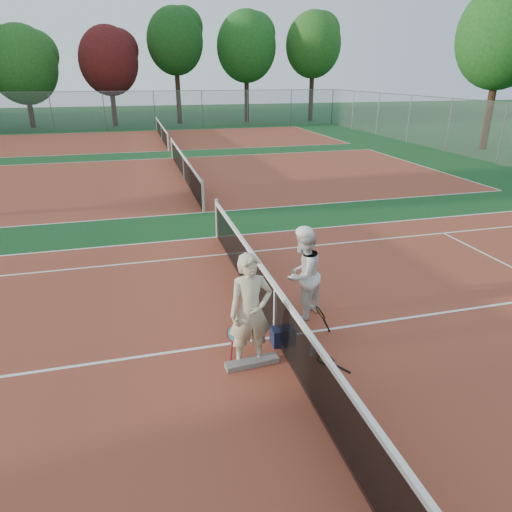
# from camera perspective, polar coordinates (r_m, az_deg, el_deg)

# --- Properties ---
(ground) EXTENTS (130.00, 130.00, 0.00)m
(ground) POSITION_cam_1_polar(r_m,az_deg,el_deg) (8.14, 2.35, -10.13)
(ground) COLOR #103D19
(ground) RESTS_ON ground
(court_main) EXTENTS (23.77, 10.97, 0.01)m
(court_main) POSITION_cam_1_polar(r_m,az_deg,el_deg) (8.14, 2.35, -10.11)
(court_main) COLOR brown
(court_main) RESTS_ON ground
(court_far_a) EXTENTS (23.77, 10.97, 0.01)m
(court_far_a) POSITION_cam_1_polar(r_m,az_deg,el_deg) (20.64, -8.93, 9.53)
(court_far_a) COLOR brown
(court_far_a) RESTS_ON ground
(court_far_b) EXTENTS (23.77, 10.97, 0.01)m
(court_far_b) POSITION_cam_1_polar(r_m,az_deg,el_deg) (33.92, -11.66, 14.10)
(court_far_b) COLOR brown
(court_far_b) RESTS_ON ground
(net_main) EXTENTS (0.10, 10.98, 1.02)m
(net_main) POSITION_cam_1_polar(r_m,az_deg,el_deg) (7.88, 2.41, -6.98)
(net_main) COLOR black
(net_main) RESTS_ON ground
(net_far_a) EXTENTS (0.10, 10.98, 1.02)m
(net_far_a) POSITION_cam_1_polar(r_m,az_deg,el_deg) (20.54, -9.01, 10.91)
(net_far_a) COLOR black
(net_far_a) RESTS_ON ground
(net_far_b) EXTENTS (0.10, 10.98, 1.02)m
(net_far_b) POSITION_cam_1_polar(r_m,az_deg,el_deg) (33.86, -11.73, 14.95)
(net_far_b) COLOR black
(net_far_b) RESTS_ON ground
(fence_back) EXTENTS (32.00, 0.06, 3.00)m
(fence_back) POSITION_cam_1_polar(r_m,az_deg,el_deg) (40.73, -12.57, 17.38)
(fence_back) COLOR slate
(fence_back) RESTS_ON ground
(player_a) EXTENTS (0.69, 0.47, 1.87)m
(player_a) POSITION_cam_1_polar(r_m,az_deg,el_deg) (7.00, -0.70, -6.97)
(player_a) COLOR #C2B697
(player_a) RESTS_ON ground
(player_b) EXTENTS (1.07, 1.03, 1.73)m
(player_b) POSITION_cam_1_polar(r_m,az_deg,el_deg) (8.45, 5.86, -2.31)
(player_b) COLOR silver
(player_b) RESTS_ON ground
(racket_red) EXTENTS (0.29, 0.29, 0.59)m
(racket_red) POSITION_cam_1_polar(r_m,az_deg,el_deg) (7.45, -2.88, -10.76)
(racket_red) COLOR maroon
(racket_red) RESTS_ON ground
(racket_black_held) EXTENTS (0.32, 0.30, 0.55)m
(racket_black_held) POSITION_cam_1_polar(r_m,az_deg,el_deg) (8.17, 8.00, -7.97)
(racket_black_held) COLOR black
(racket_black_held) RESTS_ON ground
(racket_spare) EXTENTS (0.53, 0.65, 0.03)m
(racket_spare) POSITION_cam_1_polar(r_m,az_deg,el_deg) (7.62, 8.72, -12.74)
(racket_spare) COLOR black
(racket_spare) RESTS_ON ground
(sports_bag_navy) EXTENTS (0.39, 0.27, 0.31)m
(sports_bag_navy) POSITION_cam_1_polar(r_m,az_deg,el_deg) (7.89, 3.39, -9.97)
(sports_bag_navy) COLOR black
(sports_bag_navy) RESTS_ON ground
(sports_bag_purple) EXTENTS (0.33, 0.28, 0.23)m
(sports_bag_purple) POSITION_cam_1_polar(r_m,az_deg,el_deg) (8.04, 2.76, -9.62)
(sports_bag_purple) COLOR #270F2A
(sports_bag_purple) RESTS_ON ground
(net_cover_canvas) EXTENTS (0.88, 0.27, 0.09)m
(net_cover_canvas) POSITION_cam_1_polar(r_m,az_deg,el_deg) (7.43, -0.51, -13.16)
(net_cover_canvas) COLOR #68635E
(net_cover_canvas) RESTS_ON ground
(water_bottle) EXTENTS (0.09, 0.09, 0.30)m
(water_bottle) POSITION_cam_1_polar(r_m,az_deg,el_deg) (7.63, 6.99, -11.34)
(water_bottle) COLOR #C9DFFF
(water_bottle) RESTS_ON ground
(tree_back_1) EXTENTS (5.51, 5.51, 8.15)m
(tree_back_1) POSITION_cam_1_polar(r_m,az_deg,el_deg) (45.02, -27.15, 20.48)
(tree_back_1) COLOR #382314
(tree_back_1) RESTS_ON ground
(tree_back_maroon) EXTENTS (4.94, 4.94, 8.16)m
(tree_back_maroon) POSITION_cam_1_polar(r_m,az_deg,el_deg) (43.98, -17.94, 22.16)
(tree_back_maroon) COLOR #382314
(tree_back_maroon) RESTS_ON ground
(tree_back_3) EXTENTS (4.92, 4.92, 9.78)m
(tree_back_3) POSITION_cam_1_polar(r_m,az_deg,el_deg) (44.68, -10.08, 24.88)
(tree_back_3) COLOR #382314
(tree_back_3) RESTS_ON ground
(tree_back_4) EXTENTS (5.44, 5.44, 9.74)m
(tree_back_4) POSITION_cam_1_polar(r_m,az_deg,el_deg) (45.92, -1.22, 24.66)
(tree_back_4) COLOR #382314
(tree_back_4) RESTS_ON ground
(tree_back_5) EXTENTS (5.17, 5.17, 9.80)m
(tree_back_5) POSITION_cam_1_polar(r_m,az_deg,el_deg) (47.34, 7.17, 24.69)
(tree_back_5) COLOR #382314
(tree_back_5) RESTS_ON ground
(tree_right_1) EXTENTS (5.07, 5.07, 9.21)m
(tree_right_1) POSITION_cam_1_polar(r_m,az_deg,el_deg) (31.78, 28.47, 23.00)
(tree_right_1) COLOR #382314
(tree_right_1) RESTS_ON ground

